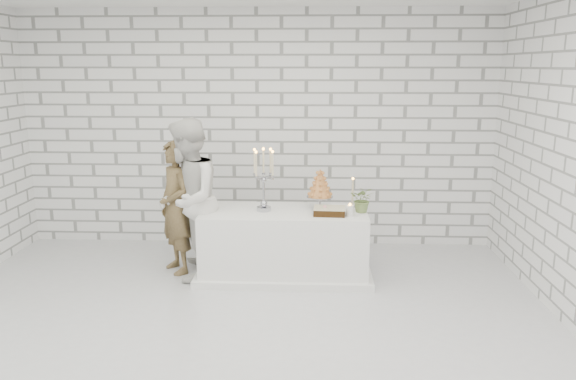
# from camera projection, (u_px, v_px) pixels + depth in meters

# --- Properties ---
(ground) EXTENTS (6.00, 5.00, 0.01)m
(ground) POSITION_uv_depth(u_px,v_px,m) (233.00, 328.00, 5.01)
(ground) COLOR silver
(ground) RESTS_ON ground
(wall_back) EXTENTS (6.00, 0.01, 3.00)m
(wall_back) POSITION_uv_depth(u_px,v_px,m) (257.00, 130.00, 7.11)
(wall_back) COLOR white
(wall_back) RESTS_ON ground
(wall_front) EXTENTS (6.00, 0.01, 3.00)m
(wall_front) POSITION_uv_depth(u_px,v_px,m) (137.00, 270.00, 2.24)
(wall_front) COLOR white
(wall_front) RESTS_ON ground
(cake_table) EXTENTS (1.80, 0.80, 0.75)m
(cake_table) POSITION_uv_depth(u_px,v_px,m) (284.00, 243.00, 6.18)
(cake_table) COLOR white
(cake_table) RESTS_ON ground
(groom) EXTENTS (0.62, 0.66, 1.50)m
(groom) POSITION_uv_depth(u_px,v_px,m) (176.00, 207.00, 6.23)
(groom) COLOR brown
(groom) RESTS_ON ground
(bride) EXTENTS (0.73, 0.90, 1.76)m
(bride) POSITION_uv_depth(u_px,v_px,m) (188.00, 200.00, 6.04)
(bride) COLOR silver
(bride) RESTS_ON ground
(candelabra) EXTENTS (0.33, 0.33, 0.70)m
(candelabra) POSITION_uv_depth(u_px,v_px,m) (264.00, 180.00, 6.02)
(candelabra) COLOR #A3A3AD
(candelabra) RESTS_ON cake_table
(croquembouche) EXTENTS (0.32, 0.32, 0.45)m
(croquembouche) POSITION_uv_depth(u_px,v_px,m) (320.00, 189.00, 6.13)
(croquembouche) COLOR #A9622C
(croquembouche) RESTS_ON cake_table
(chocolate_cake) EXTENTS (0.34, 0.26, 0.08)m
(chocolate_cake) POSITION_uv_depth(u_px,v_px,m) (329.00, 211.00, 5.92)
(chocolate_cake) COLOR black
(chocolate_cake) RESTS_ON cake_table
(pillar_candle) EXTENTS (0.09, 0.09, 0.12)m
(pillar_candle) POSITION_uv_depth(u_px,v_px,m) (350.00, 211.00, 5.85)
(pillar_candle) COLOR white
(pillar_candle) RESTS_ON cake_table
(extra_taper) EXTENTS (0.06, 0.06, 0.32)m
(extra_taper) POSITION_uv_depth(u_px,v_px,m) (353.00, 194.00, 6.20)
(extra_taper) COLOR beige
(extra_taper) RESTS_ON cake_table
(flowers) EXTENTS (0.30, 0.28, 0.28)m
(flowers) POSITION_uv_depth(u_px,v_px,m) (363.00, 199.00, 6.01)
(flowers) COLOR #486A32
(flowers) RESTS_ON cake_table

